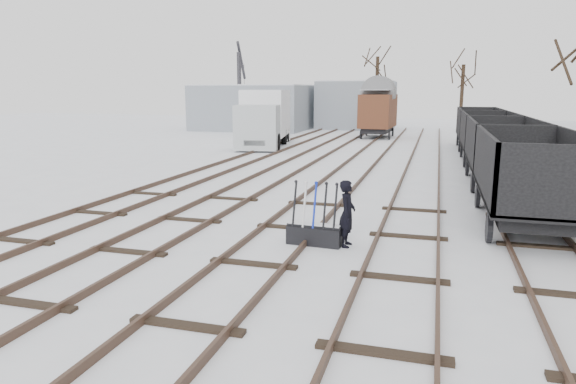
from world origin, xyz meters
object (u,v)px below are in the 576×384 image
at_px(box_van_wagon, 378,110).
at_px(lorry, 264,117).
at_px(ground_frame, 315,233).
at_px(crane, 240,107).
at_px(freight_wagon_a, 529,191).
at_px(panel_van, 265,129).
at_px(worker, 347,214).

height_order(box_van_wagon, lorry, box_van_wagon).
xyz_separation_m(ground_frame, crane, (-14.69, 32.79, 1.78)).
height_order(ground_frame, freight_wagon_a, freight_wagon_a).
xyz_separation_m(ground_frame, freight_wagon_a, (5.11, 3.30, 0.68)).
height_order(ground_frame, panel_van, panel_van).
bearing_deg(ground_frame, worker, 11.87).
xyz_separation_m(worker, lorry, (-8.98, 20.41, 1.08)).
height_order(freight_wagon_a, box_van_wagon, box_van_wagon).
distance_m(freight_wagon_a, lorry, 21.79).
height_order(worker, lorry, lorry).
relative_size(freight_wagon_a, crane, 0.78).
bearing_deg(worker, freight_wagon_a, -53.62).
relative_size(lorry, crane, 1.05).
bearing_deg(ground_frame, freight_wagon_a, 37.16).
bearing_deg(panel_van, crane, 125.60).
xyz_separation_m(box_van_wagon, crane, (-12.90, 4.03, -0.06)).
relative_size(ground_frame, lorry, 0.18).
height_order(worker, freight_wagon_a, freight_wagon_a).
relative_size(ground_frame, freight_wagon_a, 0.24).
bearing_deg(lorry, freight_wagon_a, -62.30).
xyz_separation_m(ground_frame, box_van_wagon, (-1.79, 28.76, 1.84)).
height_order(panel_van, crane, crane).
xyz_separation_m(worker, panel_van, (-9.34, 21.66, 0.21)).
xyz_separation_m(freight_wagon_a, lorry, (-13.34, 17.21, 0.91)).
xyz_separation_m(lorry, crane, (-6.46, 12.28, 0.20)).
bearing_deg(crane, freight_wagon_a, -69.52).
bearing_deg(ground_frame, panel_van, 115.82).
bearing_deg(crane, ground_frame, -79.26).
distance_m(box_van_wagon, lorry, 10.47).
bearing_deg(freight_wagon_a, panel_van, 126.59).
relative_size(ground_frame, panel_van, 0.33).
relative_size(worker, crane, 0.20).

